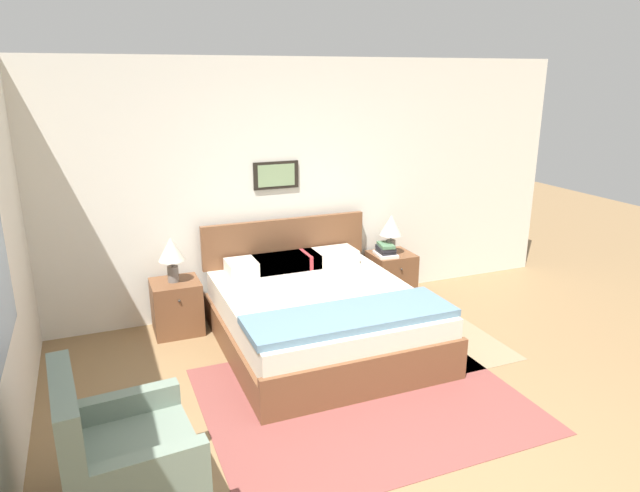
{
  "coord_description": "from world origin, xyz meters",
  "views": [
    {
      "loc": [
        -1.69,
        -2.36,
        2.44
      ],
      "look_at": [
        -0.02,
        1.75,
        1.09
      ],
      "focal_mm": 32.0,
      "sensor_mm": 36.0,
      "label": 1
    }
  ],
  "objects_px": {
    "armchair": "(125,468)",
    "bed": "(319,315)",
    "table_lamp_near_window": "(171,252)",
    "table_lamp_by_door": "(391,227)",
    "nightstand_near_window": "(177,307)",
    "nightstand_by_door": "(391,276)"
  },
  "relations": [
    {
      "from": "armchair",
      "to": "bed",
      "type": "bearing_deg",
      "value": 126.23
    },
    {
      "from": "table_lamp_near_window",
      "to": "table_lamp_by_door",
      "type": "bearing_deg",
      "value": 0.0
    },
    {
      "from": "nightstand_near_window",
      "to": "table_lamp_by_door",
      "type": "distance_m",
      "value": 2.42
    },
    {
      "from": "table_lamp_by_door",
      "to": "bed",
      "type": "bearing_deg",
      "value": -146.13
    },
    {
      "from": "nightstand_by_door",
      "to": "table_lamp_near_window",
      "type": "distance_m",
      "value": 2.44
    },
    {
      "from": "nightstand_near_window",
      "to": "table_lamp_near_window",
      "type": "height_order",
      "value": "table_lamp_near_window"
    },
    {
      "from": "table_lamp_by_door",
      "to": "table_lamp_near_window",
      "type": "bearing_deg",
      "value": 180.0
    },
    {
      "from": "bed",
      "to": "armchair",
      "type": "height_order",
      "value": "bed"
    },
    {
      "from": "bed",
      "to": "table_lamp_near_window",
      "type": "height_order",
      "value": "bed"
    },
    {
      "from": "table_lamp_near_window",
      "to": "bed",
      "type": "bearing_deg",
      "value": -33.33
    },
    {
      "from": "nightstand_by_door",
      "to": "table_lamp_near_window",
      "type": "bearing_deg",
      "value": 179.88
    },
    {
      "from": "nightstand_by_door",
      "to": "table_lamp_by_door",
      "type": "xyz_separation_m",
      "value": [
        -0.02,
        0.0,
        0.56
      ]
    },
    {
      "from": "bed",
      "to": "table_lamp_near_window",
      "type": "distance_m",
      "value": 1.52
    },
    {
      "from": "armchair",
      "to": "nightstand_near_window",
      "type": "bearing_deg",
      "value": 160.04
    },
    {
      "from": "armchair",
      "to": "table_lamp_near_window",
      "type": "bearing_deg",
      "value": 160.29
    },
    {
      "from": "table_lamp_near_window",
      "to": "armchair",
      "type": "bearing_deg",
      "value": -104.97
    },
    {
      "from": "nightstand_near_window",
      "to": "nightstand_by_door",
      "type": "distance_m",
      "value": 2.37
    },
    {
      "from": "armchair",
      "to": "table_lamp_by_door",
      "type": "height_order",
      "value": "table_lamp_by_door"
    },
    {
      "from": "bed",
      "to": "table_lamp_near_window",
      "type": "xyz_separation_m",
      "value": [
        -1.19,
        0.78,
        0.53
      ]
    },
    {
      "from": "armchair",
      "to": "nightstand_near_window",
      "type": "xyz_separation_m",
      "value": [
        0.64,
        2.37,
        -0.05
      ]
    },
    {
      "from": "table_lamp_near_window",
      "to": "nightstand_by_door",
      "type": "bearing_deg",
      "value": -0.12
    },
    {
      "from": "bed",
      "to": "nightstand_near_window",
      "type": "height_order",
      "value": "bed"
    }
  ]
}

